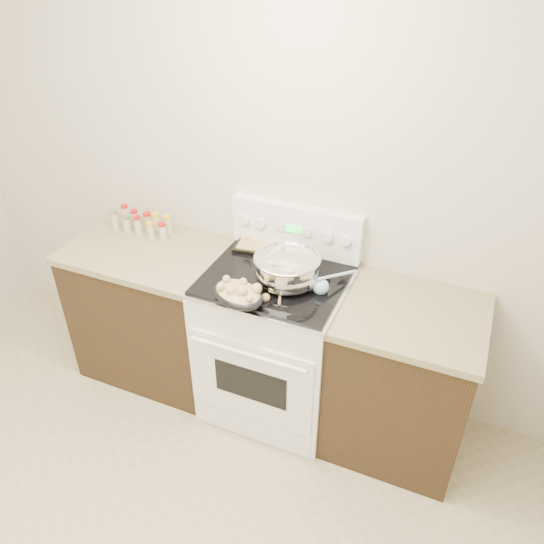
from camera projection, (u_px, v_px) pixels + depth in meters
The scene contains 9 objects.
counter_left at pixel (156, 309), 3.37m from camera, with size 0.93×0.67×0.92m.
counter_right at pixel (400, 379), 2.86m from camera, with size 0.73×0.67×0.92m.
kitchen_range at pixel (276, 340), 3.08m from camera, with size 0.78×0.73×1.22m.
mixing_bowl at pixel (287, 270), 2.73m from camera, with size 0.35×0.35×0.20m.
roasting_pan at pixel (238, 293), 2.61m from camera, with size 0.35×0.30×0.12m.
baking_sheet at pixel (270, 243), 3.08m from camera, with size 0.41×0.31×0.06m.
wooden_spoon at pixel (271, 294), 2.67m from camera, with size 0.11×0.25×0.04m.
blue_ladle at pixel (323, 285), 2.69m from camera, with size 0.17×0.26×0.10m.
spice_jars at pixel (143, 223), 3.25m from camera, with size 0.39×0.14×0.13m.
Camera 1 is at (1.26, -0.74, 2.52)m, focal length 35.00 mm.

